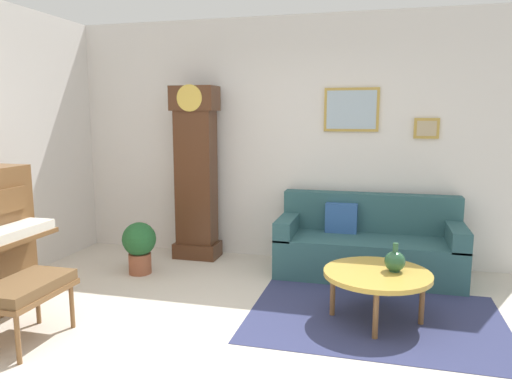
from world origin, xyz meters
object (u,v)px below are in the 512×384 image
potted_plant (139,244)px  grandfather_clock (196,178)px  couch (368,246)px  coffee_table (377,275)px  piano_bench (27,290)px  green_jug (395,261)px

potted_plant → grandfather_clock: bearing=63.0°
couch → coffee_table: couch is taller
piano_bench → green_jug: green_jug is taller
grandfather_clock → couch: 2.11m
couch → green_jug: size_ratio=7.92×
grandfather_clock → piano_bench: bearing=-99.7°
green_jug → coffee_table: bearing=-160.7°
grandfather_clock → green_jug: size_ratio=8.46×
piano_bench → potted_plant: bearing=88.8°
green_jug → couch: bearing=102.0°
potted_plant → green_jug: bearing=-11.7°
couch → green_jug: (0.24, -1.15, 0.19)m
couch → potted_plant: size_ratio=3.39×
piano_bench → grandfather_clock: bearing=80.3°
coffee_table → potted_plant: size_ratio=1.57×
piano_bench → grandfather_clock: 2.49m
grandfather_clock → coffee_table: grandfather_clock is taller
couch → potted_plant: bearing=-165.8°
grandfather_clock → potted_plant: 1.04m
coffee_table → grandfather_clock: bearing=147.8°
piano_bench → green_jug: size_ratio=2.92×
piano_bench → coffee_table: 2.73m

